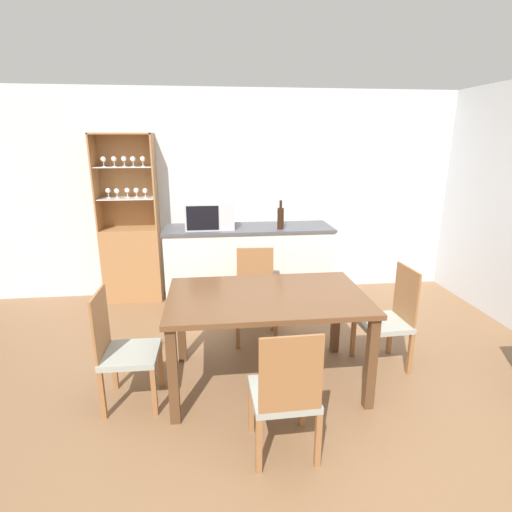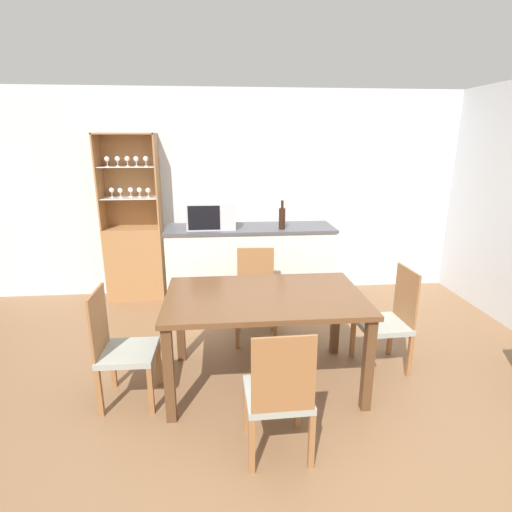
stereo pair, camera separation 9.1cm
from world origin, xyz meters
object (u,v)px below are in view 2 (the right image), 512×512
(dining_chair_side_left_near, at_px, (121,349))
(dining_chair_side_right_far, at_px, (388,321))
(microwave, at_px, (211,215))
(dining_chair_head_near, at_px, (279,394))
(display_cabinet, at_px, (135,251))
(dining_table, at_px, (264,306))
(dining_chair_head_far, at_px, (256,297))
(wine_bottle, at_px, (282,218))

(dining_chair_side_left_near, height_order, dining_chair_side_right_far, same)
(dining_chair_side_left_near, distance_m, microwave, 1.90)
(dining_chair_head_near, bearing_deg, display_cabinet, 115.10)
(dining_chair_side_left_near, relative_size, microwave, 1.71)
(display_cabinet, relative_size, microwave, 3.84)
(dining_table, bearing_deg, dining_chair_side_left_near, -172.54)
(display_cabinet, xyz_separation_m, dining_table, (1.40, -2.01, 0.06))
(dining_chair_side_left_near, bearing_deg, dining_chair_side_right_far, 98.33)
(dining_chair_head_near, bearing_deg, dining_chair_head_far, 88.52)
(dining_chair_side_right_far, xyz_separation_m, dining_chair_head_far, (-1.09, 0.66, 0.00))
(dining_chair_head_far, relative_size, wine_bottle, 2.86)
(display_cabinet, distance_m, dining_table, 2.45)
(dining_chair_side_left_near, relative_size, dining_chair_head_far, 1.00)
(dining_chair_head_near, bearing_deg, microwave, 99.29)
(wine_bottle, bearing_deg, dining_table, -104.13)
(dining_table, bearing_deg, wine_bottle, 75.87)
(dining_chair_head_near, relative_size, dining_chair_side_right_far, 1.00)
(dining_table, distance_m, dining_chair_head_near, 0.84)
(display_cabinet, xyz_separation_m, dining_chair_head_near, (1.40, -2.81, -0.18))
(dining_chair_head_far, xyz_separation_m, wine_bottle, (0.34, 0.55, 0.69))
(dining_chair_head_near, distance_m, dining_chair_side_right_far, 1.45)
(dining_chair_head_near, relative_size, dining_chair_side_left_near, 1.00)
(display_cabinet, relative_size, dining_chair_side_left_near, 2.24)
(dining_table, distance_m, dining_chair_side_left_near, 1.13)
(dining_chair_side_left_near, height_order, dining_chair_head_far, same)
(dining_chair_side_right_far, bearing_deg, dining_chair_side_left_near, 94.89)
(dining_chair_head_far, bearing_deg, dining_table, 93.67)
(display_cabinet, distance_m, dining_chair_side_left_near, 2.19)
(dining_chair_head_near, height_order, dining_chair_head_far, same)
(dining_table, bearing_deg, dining_chair_head_far, 89.76)
(dining_chair_head_far, bearing_deg, wine_bottle, -117.55)
(dining_chair_side_right_far, distance_m, dining_chair_head_far, 1.27)
(dining_chair_head_near, xyz_separation_m, dining_chair_head_far, (0.00, 1.60, 0.00))
(dining_chair_side_right_far, height_order, dining_chair_head_far, same)
(display_cabinet, relative_size, dining_chair_head_near, 2.24)
(dining_chair_head_near, distance_m, dining_chair_head_far, 1.60)
(dining_chair_head_near, distance_m, wine_bottle, 2.29)
(wine_bottle, bearing_deg, dining_chair_side_right_far, -57.97)
(dining_table, relative_size, dining_chair_head_near, 1.71)
(microwave, bearing_deg, display_cabinet, 151.60)
(dining_chair_side_right_far, bearing_deg, display_cabinet, 50.59)
(dining_table, xyz_separation_m, dining_chair_head_near, (0.00, -0.80, -0.24))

